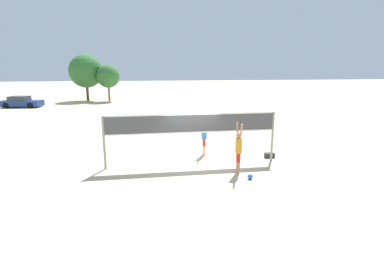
% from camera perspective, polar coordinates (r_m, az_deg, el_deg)
% --- Properties ---
extents(ground_plane, '(200.00, 200.00, 0.00)m').
position_cam_1_polar(ground_plane, '(14.27, 0.00, -5.24)').
color(ground_plane, beige).
extents(volleyball_net, '(8.06, 0.11, 2.43)m').
position_cam_1_polar(volleyball_net, '(13.82, 0.00, 1.79)').
color(volleyball_net, gray).
rests_on(volleyball_net, ground_plane).
extents(player_spiker, '(0.28, 0.72, 2.23)m').
position_cam_1_polar(player_spiker, '(12.95, 8.89, -1.85)').
color(player_spiker, tan).
rests_on(player_spiker, ground_plane).
extents(player_blocker, '(0.28, 0.70, 2.13)m').
position_cam_1_polar(player_blocker, '(15.56, 2.32, 0.57)').
color(player_blocker, beige).
rests_on(player_blocker, ground_plane).
extents(volleyball, '(0.22, 0.22, 0.22)m').
position_cam_1_polar(volleyball, '(12.63, 11.03, -7.42)').
color(volleyball, blue).
rests_on(volleyball, ground_plane).
extents(gear_bag, '(0.48, 0.26, 0.25)m').
position_cam_1_polar(gear_bag, '(15.80, 14.55, -3.39)').
color(gear_bag, '#2D2D33').
rests_on(gear_bag, ground_plane).
extents(parked_car_near, '(4.71, 2.44, 1.31)m').
position_cam_1_polar(parked_car_near, '(40.55, -29.75, 5.77)').
color(parked_car_near, navy).
rests_on(parked_car_near, ground_plane).
extents(tree_left_cluster, '(3.12, 3.12, 4.96)m').
position_cam_1_polar(tree_left_cluster, '(43.31, -15.70, 11.05)').
color(tree_left_cluster, brown).
rests_on(tree_left_cluster, ground_plane).
extents(tree_right_cluster, '(4.58, 4.58, 6.37)m').
position_cam_1_polar(tree_right_cluster, '(45.04, -19.56, 11.72)').
color(tree_right_cluster, '#4C3823').
rests_on(tree_right_cluster, ground_plane).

